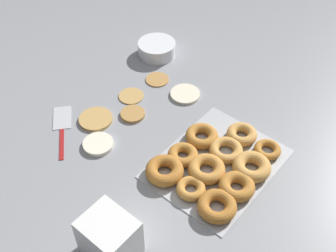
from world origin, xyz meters
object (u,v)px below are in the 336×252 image
object	(u,v)px
pancake_3	(157,79)
pancake_5	(98,144)
pancake_4	(185,94)
pancake_0	(96,119)
spatula	(62,123)
batter_bowl	(157,49)
pancake_1	(133,114)
donut_tray	(216,165)
pancake_2	(131,95)
container_stack	(110,237)

from	to	relation	value
pancake_3	pancake_5	distance (m)	0.38
pancake_4	pancake_5	size ratio (longest dim) A/B	1.10
pancake_0	pancake_3	size ratio (longest dim) A/B	1.31
spatula	batter_bowl	bearing A→B (deg)	-47.82
pancake_5	pancake_1	bearing A→B (deg)	4.11
pancake_0	donut_tray	size ratio (longest dim) A/B	0.29
donut_tray	pancake_0	bearing A→B (deg)	101.37
pancake_3	donut_tray	size ratio (longest dim) A/B	0.22
pancake_4	pancake_0	bearing A→B (deg)	152.86
pancake_2	donut_tray	world-z (taller)	donut_tray
batter_bowl	container_stack	distance (m)	0.87
pancake_3	pancake_4	xyz separation A→B (m)	(-0.00, -0.13, 0.00)
pancake_2	batter_bowl	size ratio (longest dim) A/B	0.60
pancake_1	spatula	size ratio (longest dim) A/B	0.40
pancake_2	donut_tray	distance (m)	0.44
pancake_0	pancake_3	distance (m)	0.30
donut_tray	pancake_4	bearing A→B (deg)	53.51
pancake_0	pancake_1	distance (m)	0.13
donut_tray	container_stack	xyz separation A→B (m)	(-0.39, 0.05, 0.04)
pancake_4	container_stack	distance (m)	0.65
pancake_0	pancake_2	size ratio (longest dim) A/B	1.26
container_stack	pancake_1	bearing A→B (deg)	37.25
pancake_5	spatula	xyz separation A→B (m)	(-0.01, 0.17, -0.00)
pancake_1	pancake_4	distance (m)	0.21
pancake_0	pancake_3	world-z (taller)	pancake_0
donut_tray	container_stack	world-z (taller)	container_stack
pancake_3	container_stack	xyz separation A→B (m)	(-0.60, -0.37, 0.06)
pancake_5	spatula	distance (m)	0.17
pancake_2	pancake_5	world-z (taller)	pancake_5
pancake_2	pancake_5	bearing A→B (deg)	-160.76
pancake_5	pancake_0	bearing A→B (deg)	50.85
pancake_4	spatula	size ratio (longest dim) A/B	0.51
pancake_1	donut_tray	distance (m)	0.36
pancake_1	pancake_3	world-z (taller)	pancake_1
pancake_5	donut_tray	bearing A→B (deg)	-64.75
donut_tray	batter_bowl	size ratio (longest dim) A/B	2.67
pancake_1	pancake_2	world-z (taller)	pancake_1
pancake_5	pancake_4	bearing A→B (deg)	-9.27
pancake_0	donut_tray	xyz separation A→B (m)	(0.09, -0.44, 0.01)
pancake_3	pancake_0	bearing A→B (deg)	176.49
pancake_3	batter_bowl	xyz separation A→B (m)	(0.12, 0.11, 0.02)
donut_tray	spatula	bearing A→B (deg)	108.62
pancake_3	container_stack	distance (m)	0.71
pancake_2	pancake_4	size ratio (longest dim) A/B	0.84
pancake_1	pancake_4	world-z (taller)	pancake_1
pancake_2	spatula	bearing A→B (deg)	161.69
pancake_2	container_stack	size ratio (longest dim) A/B	0.69
pancake_2	batter_bowl	distance (m)	0.27
pancake_2	pancake_5	size ratio (longest dim) A/B	0.92
donut_tray	pancake_3	bearing A→B (deg)	63.26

